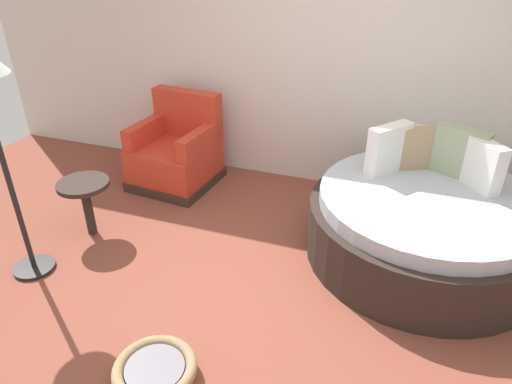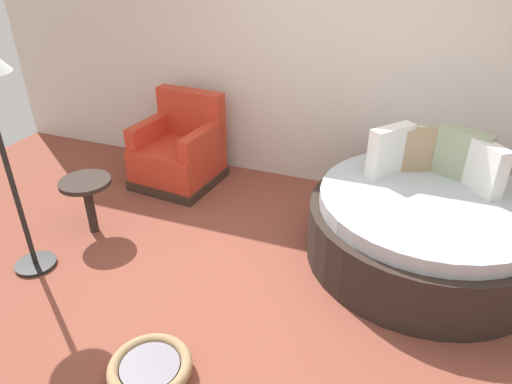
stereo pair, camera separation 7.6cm
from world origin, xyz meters
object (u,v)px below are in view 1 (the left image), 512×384
object	(u,v)px
side_table	(85,192)
pet_basket	(155,371)
red_armchair	(177,153)
round_daybed	(424,223)

from	to	relation	value
side_table	pet_basket	bearing A→B (deg)	-41.52
red_armchair	pet_basket	xyz separation A→B (m)	(1.08, -2.35, -0.26)
pet_basket	side_table	world-z (taller)	side_table
round_daybed	red_armchair	size ratio (longest dim) A/B	1.99
round_daybed	pet_basket	world-z (taller)	round_daybed
round_daybed	side_table	xyz separation A→B (m)	(-2.79, -0.66, 0.12)
pet_basket	side_table	distance (m)	1.83
red_armchair	side_table	xyz separation A→B (m)	(-0.27, -1.15, 0.10)
red_armchair	side_table	distance (m)	1.19
round_daybed	side_table	world-z (taller)	round_daybed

